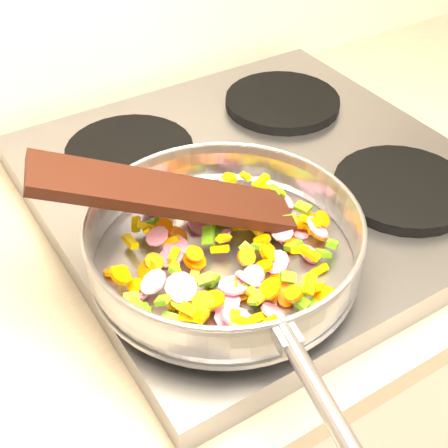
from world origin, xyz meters
TOP-DOWN VIEW (x-y plane):
  - cooktop at (-0.70, 1.67)m, footprint 0.60×0.60m
  - grate_fl at (-0.84, 1.52)m, footprint 0.19×0.19m
  - grate_fr at (-0.56, 1.52)m, footprint 0.19×0.19m
  - grate_bl at (-0.84, 1.81)m, footprint 0.19×0.19m
  - grate_br at (-0.56, 1.81)m, footprint 0.19×0.19m
  - saute_pan at (-0.85, 1.52)m, footprint 0.36×0.52m
  - vegetable_heap at (-0.84, 1.52)m, footprint 0.28×0.28m
  - wooden_spatula at (-0.89, 1.59)m, footprint 0.30×0.17m

SIDE VIEW (x-z plane):
  - cooktop at x=-0.70m, z-range 0.90..0.94m
  - grate_fl at x=-0.84m, z-range 0.94..0.96m
  - grate_fr at x=-0.56m, z-range 0.94..0.96m
  - grate_bl at x=-0.84m, z-range 0.94..0.96m
  - grate_br at x=-0.56m, z-range 0.94..0.96m
  - vegetable_heap at x=-0.84m, z-range 0.95..1.00m
  - saute_pan at x=-0.85m, z-range 0.96..1.02m
  - wooden_spatula at x=-0.89m, z-range 0.97..1.09m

